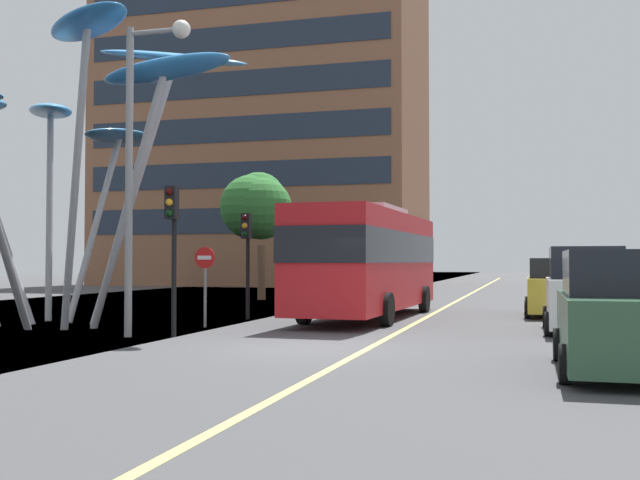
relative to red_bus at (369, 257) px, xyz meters
The scene contains 13 objects.
ground 8.79m from the red_bus, 91.83° to the right, with size 120.00×240.00×0.10m.
red_bus is the anchor object (origin of this frame).
leaf_sculpture 10.84m from the red_bus, 145.75° to the right, with size 12.10×12.05×8.27m.
traffic_light_kerb_near 8.08m from the red_bus, 114.42° to the right, with size 0.28×0.42×3.66m.
traffic_light_kerb_far 3.99m from the red_bus, 154.94° to the right, with size 0.28×0.42×3.35m.
traffic_light_island_mid 3.62m from the red_bus, 153.84° to the left, with size 0.28×0.42×3.44m.
car_parked_near 12.55m from the red_bus, 59.27° to the right, with size 1.92×4.41×2.01m.
car_parked_mid 7.31m from the red_bus, 28.00° to the right, with size 2.08×4.04×2.21m.
car_parked_far 6.43m from the red_bus, 22.30° to the left, with size 2.04×3.98×1.94m.
street_lamp 9.04m from the red_bus, 117.90° to the right, with size 1.69×0.44×7.63m.
tree_pavement_near 13.66m from the red_bus, 126.18° to the left, with size 3.61×3.28×6.27m.
no_entry_sign 5.89m from the red_bus, 129.42° to the right, with size 0.60×0.12×2.24m.
backdrop_building 38.66m from the red_bus, 114.72° to the left, with size 24.40×14.54×26.40m.
Camera 1 is at (4.57, -15.38, 1.82)m, focal length 42.28 mm.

